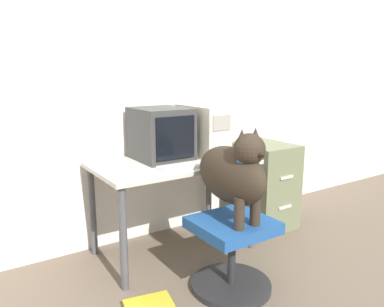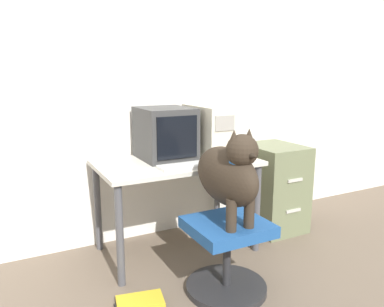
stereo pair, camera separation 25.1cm
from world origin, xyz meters
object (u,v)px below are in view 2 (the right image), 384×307
at_px(crt_monitor, 165,133).
at_px(pc_tower, 208,131).
at_px(office_chair, 227,253).
at_px(keyboard, 188,166).
at_px(dog, 229,174).
at_px(book_stack_floor, 140,303).
at_px(filing_cabinet, 273,187).

relative_size(crt_monitor, pc_tower, 0.88).
xyz_separation_m(crt_monitor, office_chair, (0.08, -0.76, -0.65)).
bearing_deg(office_chair, keyboard, 97.33).
height_order(keyboard, office_chair, keyboard).
height_order(dog, book_stack_floor, dog).
height_order(dog, filing_cabinet, dog).
xyz_separation_m(dog, filing_cabinet, (0.89, 0.65, -0.39)).
relative_size(pc_tower, filing_cabinet, 0.66).
relative_size(crt_monitor, keyboard, 1.06).
distance_m(dog, filing_cabinet, 1.17).
bearing_deg(book_stack_floor, office_chair, -9.76).
xyz_separation_m(dog, book_stack_floor, (-0.54, 0.09, -0.74)).
bearing_deg(keyboard, filing_cabinet, 13.60).
distance_m(pc_tower, keyboard, 0.45).
xyz_separation_m(keyboard, dog, (0.05, -0.42, 0.04)).
bearing_deg(dog, book_stack_floor, 170.29).
bearing_deg(keyboard, pc_tower, 41.51).
bearing_deg(office_chair, book_stack_floor, 170.24).
distance_m(crt_monitor, office_chair, 1.00).
xyz_separation_m(pc_tower, book_stack_floor, (-0.80, -0.61, -0.88)).
distance_m(dog, book_stack_floor, 0.92).
distance_m(crt_monitor, keyboard, 0.38).
bearing_deg(filing_cabinet, office_chair, -143.84).
relative_size(filing_cabinet, book_stack_floor, 2.47).
bearing_deg(filing_cabinet, book_stack_floor, -158.66).
distance_m(office_chair, book_stack_floor, 0.60).
xyz_separation_m(keyboard, book_stack_floor, (-0.49, -0.33, -0.70)).
bearing_deg(dog, crt_monitor, 95.74).
height_order(crt_monitor, pc_tower, pc_tower).
bearing_deg(pc_tower, dog, -110.15).
bearing_deg(dog, filing_cabinet, 36.14).
bearing_deg(pc_tower, book_stack_floor, -142.74).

